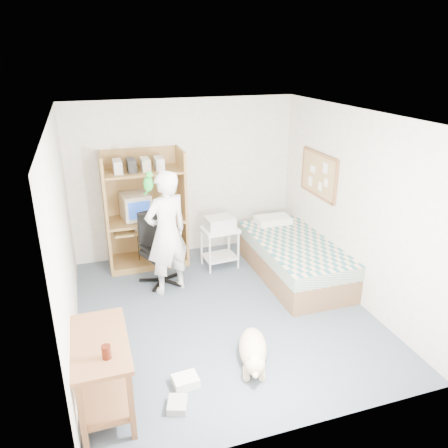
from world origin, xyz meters
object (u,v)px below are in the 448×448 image
side_desk (102,364)px  dog (253,350)px  person (167,233)px  printer_cart (220,241)px  bed (294,258)px  office_chair (159,258)px  computer_hutch (145,214)px

side_desk → dog: bearing=5.8°
person → printer_cart: bearing=-173.4°
person → bed: bearing=153.5°
side_desk → office_chair: 2.46m
office_chair → dog: office_chair is taller
bed → computer_hutch: bearing=150.7°
office_chair → printer_cart: office_chair is taller
side_desk → printer_cart: bearing=52.3°
side_desk → office_chair: (0.93, 2.28, -0.12)m
dog → printer_cart: size_ratio=1.44×
side_desk → office_chair: office_chair is taller
office_chair → dog: 2.22m
side_desk → printer_cart: side_desk is taller
printer_cart → office_chair: bearing=-174.3°
person → office_chair: bearing=-98.5°
bed → side_desk: side_desk is taller
office_chair → person: person is taller
computer_hutch → person: bearing=-81.2°
dog → computer_hutch: bearing=122.7°
office_chair → side_desk: bearing=-133.9°
bed → office_chair: size_ratio=1.93×
computer_hutch → dog: computer_hutch is taller
computer_hutch → dog: (0.70, -2.78, -0.67)m
dog → printer_cart: printer_cart is taller
office_chair → dog: size_ratio=1.13×
side_desk → person: bearing=63.1°
side_desk → printer_cart: size_ratio=1.57×
computer_hutch → bed: 2.35m
side_desk → dog: size_ratio=1.09×
computer_hutch → bed: computer_hutch is taller
bed → side_desk: (-2.85, -1.82, 0.21)m
person → dog: bearing=85.2°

